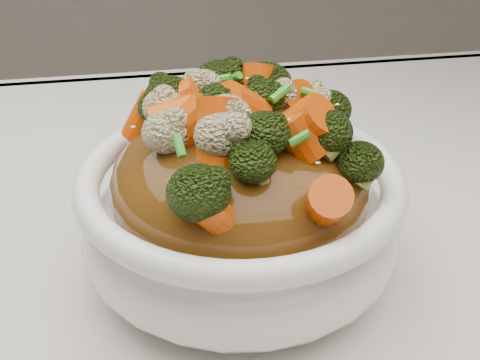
{
  "coord_description": "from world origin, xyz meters",
  "views": [
    {
      "loc": [
        -0.03,
        -0.38,
        1.07
      ],
      "look_at": [
        0.03,
        0.01,
        0.83
      ],
      "focal_mm": 50.0,
      "sensor_mm": 36.0,
      "label": 1
    }
  ],
  "objects": [
    {
      "name": "broccoli",
      "position": [
        0.03,
        0.01,
        0.89
      ],
      "size": [
        0.22,
        0.22,
        0.05
      ],
      "primitive_type": null,
      "rotation": [
        0.0,
        0.0,
        -0.3
      ],
      "color": "black",
      "rests_on": "sauce_base"
    },
    {
      "name": "tablecloth",
      "position": [
        0.0,
        0.0,
        0.73
      ],
      "size": [
        1.2,
        0.8,
        0.04
      ],
      "primitive_type": "cube",
      "color": "silver",
      "rests_on": "dining_table"
    },
    {
      "name": "cauliflower",
      "position": [
        0.03,
        0.01,
        0.89
      ],
      "size": [
        0.22,
        0.22,
        0.04
      ],
      "primitive_type": null,
      "rotation": [
        0.0,
        0.0,
        -0.3
      ],
      "color": "beige",
      "rests_on": "sauce_base"
    },
    {
      "name": "sauce_base",
      "position": [
        0.03,
        0.01,
        0.83
      ],
      "size": [
        0.22,
        0.22,
        0.1
      ],
      "primitive_type": "ellipsoid",
      "rotation": [
        0.0,
        0.0,
        -0.3
      ],
      "color": "#57320E",
      "rests_on": "bowl"
    },
    {
      "name": "carrots",
      "position": [
        0.03,
        0.01,
        0.89
      ],
      "size": [
        0.22,
        0.22,
        0.05
      ],
      "primitive_type": null,
      "rotation": [
        0.0,
        0.0,
        -0.3
      ],
      "color": "#D34A06",
      "rests_on": "sauce_base"
    },
    {
      "name": "sesame_seeds",
      "position": [
        0.03,
        0.01,
        0.89
      ],
      "size": [
        0.2,
        0.2,
        0.01
      ],
      "primitive_type": null,
      "rotation": [
        0.0,
        0.0,
        -0.3
      ],
      "color": "beige",
      "rests_on": "sauce_base"
    },
    {
      "name": "scallions",
      "position": [
        0.03,
        0.01,
        0.89
      ],
      "size": [
        0.17,
        0.17,
        0.02
      ],
      "primitive_type": null,
      "rotation": [
        0.0,
        0.0,
        -0.3
      ],
      "color": "#2E9422",
      "rests_on": "sauce_base"
    },
    {
      "name": "bowl",
      "position": [
        0.03,
        0.01,
        0.79
      ],
      "size": [
        0.28,
        0.28,
        0.09
      ],
      "primitive_type": null,
      "rotation": [
        0.0,
        0.0,
        -0.3
      ],
      "color": "white",
      "rests_on": "tablecloth"
    }
  ]
}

